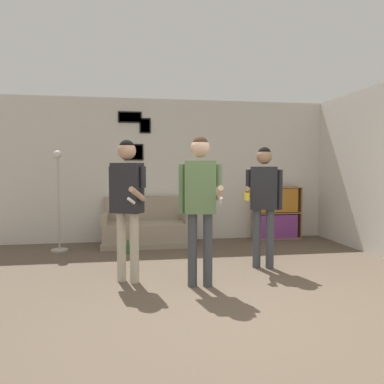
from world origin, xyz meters
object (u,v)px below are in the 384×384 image
(person_player_foreground_left, at_px, (127,195))
(person_watcher_holding_cup, at_px, (264,194))
(bottle_on_floor, at_px, (128,248))
(person_player_foreground_center, at_px, (200,194))
(bookshelf, at_px, (277,213))
(floor_lamp, at_px, (59,200))
(couch, at_px, (146,229))
(drinking_cup, at_px, (267,184))

(person_player_foreground_left, xyz_separation_m, person_watcher_holding_cup, (1.85, 0.35, -0.04))
(bottle_on_floor, bearing_deg, person_player_foreground_center, -65.33)
(bookshelf, relative_size, floor_lamp, 0.61)
(bookshelf, xyz_separation_m, person_player_foreground_left, (-2.87, -2.41, 0.56))
(bookshelf, relative_size, person_player_foreground_left, 0.59)
(couch, height_order, floor_lamp, floor_lamp)
(person_player_foreground_left, relative_size, drinking_cup, 14.62)
(bottle_on_floor, bearing_deg, person_player_foreground_left, -89.40)
(person_player_foreground_center, bearing_deg, floor_lamp, 131.76)
(couch, xyz_separation_m, bottle_on_floor, (-0.33, -0.66, -0.20))
(couch, distance_m, drinking_cup, 2.50)
(floor_lamp, distance_m, person_player_foreground_left, 2.25)
(bookshelf, distance_m, bottle_on_floor, 3.04)
(floor_lamp, height_order, bottle_on_floor, floor_lamp)
(person_watcher_holding_cup, height_order, drinking_cup, person_watcher_holding_cup)
(bookshelf, height_order, floor_lamp, floor_lamp)
(couch, distance_m, person_watcher_holding_cup, 2.52)
(person_watcher_holding_cup, relative_size, bottle_on_floor, 7.52)
(floor_lamp, height_order, person_player_foreground_left, person_player_foreground_left)
(person_watcher_holding_cup, bearing_deg, drinking_cup, 68.40)
(bottle_on_floor, distance_m, drinking_cup, 2.99)
(couch, distance_m, person_player_foreground_left, 2.36)
(bookshelf, bearing_deg, floor_lamp, -173.09)
(person_player_foreground_left, distance_m, person_player_foreground_center, 0.90)
(couch, xyz_separation_m, person_watcher_holding_cup, (1.54, -1.85, 0.75))
(bottle_on_floor, bearing_deg, person_watcher_holding_cup, -32.62)
(bookshelf, relative_size, person_player_foreground_center, 0.59)
(person_player_foreground_left, bearing_deg, couch, 81.99)
(floor_lamp, height_order, drinking_cup, floor_lamp)
(floor_lamp, relative_size, person_watcher_holding_cup, 1.00)
(couch, relative_size, person_player_foreground_left, 0.91)
(floor_lamp, xyz_separation_m, person_player_foreground_left, (1.15, -1.92, 0.20))
(bookshelf, xyz_separation_m, person_watcher_holding_cup, (-1.02, -2.05, 0.52))
(person_player_foreground_left, bearing_deg, bottle_on_floor, 90.60)
(couch, height_order, bookshelf, bookshelf)
(person_watcher_holding_cup, bearing_deg, floor_lamp, 152.48)
(person_player_foreground_left, distance_m, person_watcher_holding_cup, 1.89)
(floor_lamp, distance_m, drinking_cup, 3.86)
(bookshelf, height_order, person_watcher_holding_cup, person_watcher_holding_cup)
(couch, height_order, person_watcher_holding_cup, person_watcher_holding_cup)
(bottle_on_floor, bearing_deg, couch, 63.59)
(person_player_foreground_center, height_order, drinking_cup, person_player_foreground_center)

